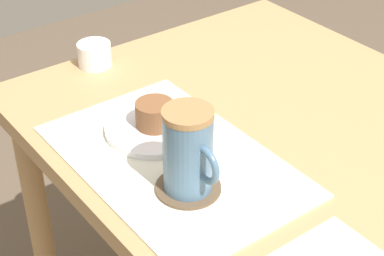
% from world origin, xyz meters
% --- Properties ---
extents(dining_table, '(1.00, 0.76, 0.73)m').
position_xyz_m(dining_table, '(0.00, 0.00, 0.64)').
color(dining_table, tan).
rests_on(dining_table, ground_plane).
extents(placemat, '(0.45, 0.29, 0.00)m').
position_xyz_m(placemat, '(-0.08, -0.21, 0.73)').
color(placemat, silver).
rests_on(placemat, dining_table).
extents(pastry_plate, '(0.18, 0.18, 0.01)m').
position_xyz_m(pastry_plate, '(-0.16, -0.19, 0.74)').
color(pastry_plate, white).
rests_on(pastry_plate, placemat).
extents(pastry, '(0.07, 0.07, 0.05)m').
position_xyz_m(pastry, '(-0.16, -0.19, 0.77)').
color(pastry, brown).
rests_on(pastry, pastry_plate).
extents(coffee_coaster, '(0.10, 0.10, 0.00)m').
position_xyz_m(coffee_coaster, '(0.00, -0.24, 0.74)').
color(coffee_coaster, brown).
rests_on(coffee_coaster, placemat).
extents(coffee_mug, '(0.11, 0.08, 0.14)m').
position_xyz_m(coffee_mug, '(0.00, -0.24, 0.81)').
color(coffee_mug, slate).
rests_on(coffee_mug, coffee_coaster).
extents(sugar_bowl, '(0.07, 0.07, 0.05)m').
position_xyz_m(sugar_bowl, '(-0.45, -0.14, 0.76)').
color(sugar_bowl, white).
rests_on(sugar_bowl, dining_table).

